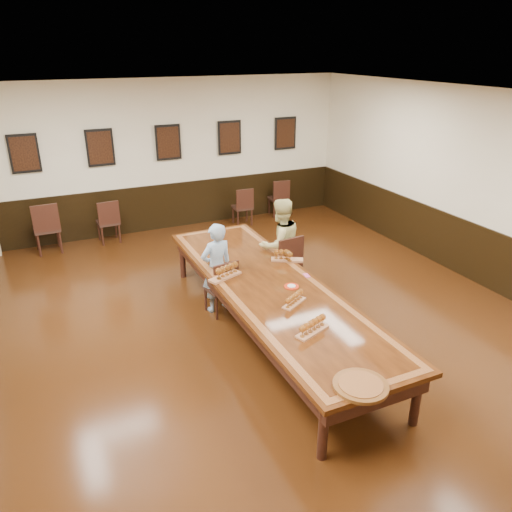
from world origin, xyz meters
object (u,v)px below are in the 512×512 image
spare_chair_c (242,206)px  conference_table (271,295)px  spare_chair_b (108,221)px  chair_woman (283,262)px  carved_platter (361,386)px  chair_man (220,286)px  spare_chair_d (278,197)px  spare_chair_a (46,227)px  person_woman (280,245)px  person_man (217,268)px

spare_chair_c → conference_table: spare_chair_c is taller
spare_chair_b → chair_woman: bearing=119.9°
spare_chair_c → carved_platter: spare_chair_c is taller
chair_man → spare_chair_d: 4.88m
spare_chair_a → spare_chair_c: (4.14, -0.08, -0.08)m
person_woman → spare_chair_d: bearing=-123.7°
chair_woman → spare_chair_a: (-3.43, 3.43, 0.02)m
chair_man → person_woman: bearing=-171.9°
spare_chair_d → conference_table: spare_chair_d is taller
person_woman → carved_platter: (-0.98, -3.59, -0.01)m
spare_chair_c → spare_chair_d: spare_chair_d is taller
conference_table → carved_platter: size_ratio=7.31×
chair_woman → person_woman: size_ratio=0.64×
spare_chair_d → conference_table: bearing=67.6°
spare_chair_b → spare_chair_d: size_ratio=1.03×
spare_chair_d → carved_platter: spare_chair_d is taller
chair_woman → carved_platter: (-0.99, -3.48, 0.27)m
spare_chair_c → spare_chair_d: (1.05, 0.25, 0.01)m
chair_man → spare_chair_a: bearing=-68.5°
chair_man → person_man: 0.28m
chair_man → person_man: size_ratio=0.63×
spare_chair_b → person_woman: bearing=120.6°
spare_chair_d → spare_chair_a: bearing=7.7°
person_woman → conference_table: person_woman is taller
conference_table → chair_woman: bearing=55.2°
spare_chair_a → spare_chair_c: bearing=176.1°
spare_chair_c → chair_woman: bearing=81.4°
spare_chair_c → person_woman: (-0.72, -3.24, 0.34)m
chair_man → spare_chair_d: bearing=-136.9°
conference_table → carved_platter: carved_platter is taller
spare_chair_a → conference_table: 5.28m
spare_chair_a → spare_chair_b: 1.18m
person_man → chair_woman: bearing=179.0°
conference_table → spare_chair_d: bearing=61.8°
spare_chair_a → person_woman: (3.42, -3.32, 0.26)m
chair_man → spare_chair_c: (1.92, 3.62, -0.01)m
carved_platter → spare_chair_a: bearing=109.5°
chair_woman → spare_chair_d: 4.00m
spare_chair_d → chair_man: bearing=58.3°
chair_woman → person_man: size_ratio=0.70×
spare_chair_b → person_man: person_man is taller
spare_chair_d → carved_platter: size_ratio=1.30×
chair_man → conference_table: bearing=106.8°
spare_chair_b → carved_platter: (1.27, -6.98, 0.31)m
spare_chair_d → carved_platter: (-2.74, -7.08, 0.33)m
person_woman → carved_platter: 3.72m
chair_man → chair_woman: (1.22, 0.28, 0.05)m
person_woman → conference_table: (-0.78, -1.25, -0.17)m
chair_man → chair_woman: size_ratio=0.89×
person_woman → spare_chair_b: bearing=-63.4°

